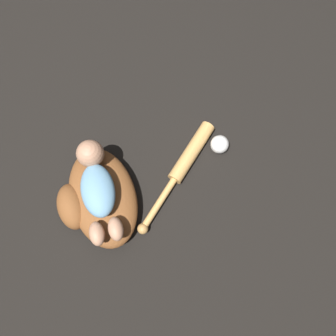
{
  "coord_description": "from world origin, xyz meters",
  "views": [
    {
      "loc": [
        -0.32,
        -0.18,
        1.2
      ],
      "look_at": [
        0.03,
        -0.31,
        0.08
      ],
      "focal_mm": 35.0,
      "sensor_mm": 36.0,
      "label": 1
    }
  ],
  "objects": [
    {
      "name": "ground_plane",
      "position": [
        0.0,
        0.0,
        0.0
      ],
      "size": [
        6.0,
        6.0,
        0.0
      ],
      "primitive_type": "plane",
      "color": "black"
    },
    {
      "name": "baseball_glove",
      "position": [
        0.01,
        -0.03,
        0.05
      ],
      "size": [
        0.38,
        0.29,
        0.11
      ],
      "color": "brown",
      "rests_on": "ground"
    },
    {
      "name": "baby_figure",
      "position": [
        0.03,
        -0.05,
        0.15
      ],
      "size": [
        0.36,
        0.14,
        0.1
      ],
      "color": "#6693B2",
      "rests_on": "baseball_glove"
    },
    {
      "name": "baseball",
      "position": [
        0.07,
        -0.53,
        0.04
      ],
      "size": [
        0.07,
        0.07,
        0.07
      ],
      "color": "white",
      "rests_on": "ground"
    },
    {
      "name": "baseball_bat",
      "position": [
        0.04,
        -0.38,
        0.03
      ],
      "size": [
        0.34,
        0.41,
        0.05
      ],
      "color": "tan",
      "rests_on": "ground"
    }
  ]
}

